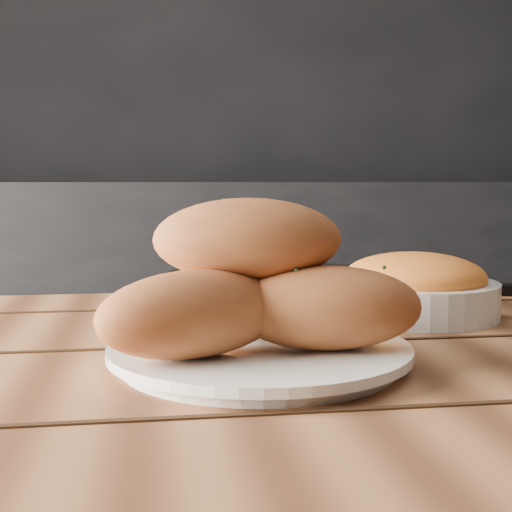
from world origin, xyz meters
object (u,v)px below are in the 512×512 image
Objects in this scene: table at (282,490)px; bowl at (414,288)px; plate at (260,354)px; skillet at (280,293)px; bread_rolls at (253,289)px.

table is 7.98× the size of bowl.
bowl reaches higher than plate.
plate is 0.63× the size of skillet.
bread_rolls is 0.25m from skillet.
bowl is (0.21, 0.19, 0.02)m from plate.
plate is at bearing 30.96° from bread_rolls.
bread_rolls is (-0.01, -0.00, 0.06)m from plate.
bread_rolls is at bearing -149.04° from plate.
plate is 0.24m from skillet.
table is 0.17m from bread_rolls.
bowl is at bearing -16.40° from skillet.
table is 0.11m from plate.
bread_rolls reaches higher than skillet.
table is at bearing -99.94° from skillet.
skillet is (0.07, 0.24, -0.04)m from bread_rolls.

